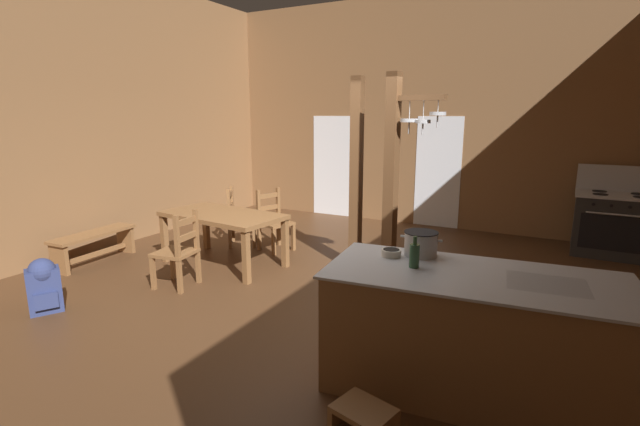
# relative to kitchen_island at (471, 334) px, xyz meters

# --- Properties ---
(ground_plane) EXTENTS (8.52, 9.43, 0.10)m
(ground_plane) POSITION_rel_kitchen_island_xyz_m (-1.90, 0.82, -0.52)
(ground_plane) COLOR #4C301C
(wall_back) EXTENTS (8.52, 0.14, 4.21)m
(wall_back) POSITION_rel_kitchen_island_xyz_m (-1.90, 5.21, 1.64)
(wall_back) COLOR brown
(wall_back) RESTS_ON ground_plane
(wall_left) EXTENTS (0.14, 9.43, 4.21)m
(wall_left) POSITION_rel_kitchen_island_xyz_m (-5.83, 0.82, 1.64)
(wall_left) COLOR brown
(wall_left) RESTS_ON ground_plane
(glazed_door_back_left) EXTENTS (1.00, 0.01, 2.05)m
(glazed_door_back_left) POSITION_rel_kitchen_island_xyz_m (-3.64, 5.13, 0.56)
(glazed_door_back_left) COLOR white
(glazed_door_back_left) RESTS_ON ground_plane
(glazed_panel_back_right) EXTENTS (0.84, 0.01, 2.05)m
(glazed_panel_back_right) POSITION_rel_kitchen_island_xyz_m (-1.52, 5.13, 0.56)
(glazed_panel_back_right) COLOR white
(glazed_panel_back_right) RESTS_ON ground_plane
(kitchen_island) EXTENTS (2.24, 1.17, 0.94)m
(kitchen_island) POSITION_rel_kitchen_island_xyz_m (0.00, 0.00, 0.00)
(kitchen_island) COLOR brown
(kitchen_island) RESTS_ON ground_plane
(stove_range) EXTENTS (1.16, 0.84, 1.32)m
(stove_range) POSITION_rel_kitchen_island_xyz_m (1.30, 4.58, 0.01)
(stove_range) COLOR #292929
(stove_range) RESTS_ON ground_plane
(support_post_with_pot_rack) EXTENTS (0.71, 0.26, 2.56)m
(support_post_with_pot_rack) POSITION_rel_kitchen_island_xyz_m (-1.25, 1.84, 0.92)
(support_post_with_pot_rack) COLOR brown
(support_post_with_pot_rack) RESTS_ON ground_plane
(support_post_center) EXTENTS (0.14, 0.14, 2.56)m
(support_post_center) POSITION_rel_kitchen_island_xyz_m (-1.89, 2.18, 0.81)
(support_post_center) COLOR brown
(support_post_center) RESTS_ON ground_plane
(step_stool) EXTENTS (0.42, 0.36, 0.30)m
(step_stool) POSITION_rel_kitchen_island_xyz_m (-0.46, -0.97, -0.29)
(step_stool) COLOR brown
(step_stool) RESTS_ON ground_plane
(dining_table) EXTENTS (1.79, 1.07, 0.74)m
(dining_table) POSITION_rel_kitchen_island_xyz_m (-3.61, 1.50, 0.18)
(dining_table) COLOR brown
(dining_table) RESTS_ON ground_plane
(ladderback_chair_near_window) EXTENTS (0.50, 0.50, 0.95)m
(ladderback_chair_near_window) POSITION_rel_kitchen_island_xyz_m (-3.53, 0.57, -0.02)
(ladderback_chair_near_window) COLOR brown
(ladderback_chair_near_window) RESTS_ON ground_plane
(ladderback_chair_by_post) EXTENTS (0.60, 0.60, 0.95)m
(ladderback_chair_by_post) POSITION_rel_kitchen_island_xyz_m (-4.02, 2.39, -0.02)
(ladderback_chair_by_post) COLOR brown
(ladderback_chair_by_post) RESTS_ON ground_plane
(ladderback_chair_at_table_end) EXTENTS (0.56, 0.56, 0.95)m
(ladderback_chair_at_table_end) POSITION_rel_kitchen_island_xyz_m (-3.38, 2.43, -0.02)
(ladderback_chair_at_table_end) COLOR brown
(ladderback_chair_at_table_end) RESTS_ON ground_plane
(bench_along_left_wall) EXTENTS (0.43, 1.24, 0.44)m
(bench_along_left_wall) POSITION_rel_kitchen_island_xyz_m (-5.30, 0.70, -0.17)
(bench_along_left_wall) COLOR brown
(bench_along_left_wall) RESTS_ON ground_plane
(backpack) EXTENTS (0.38, 0.39, 0.60)m
(backpack) POSITION_rel_kitchen_island_xyz_m (-4.27, -0.65, -0.15)
(backpack) COLOR navy
(backpack) RESTS_ON ground_plane
(stockpot_on_counter) EXTENTS (0.35, 0.28, 0.20)m
(stockpot_on_counter) POSITION_rel_kitchen_island_xyz_m (-0.48, 0.27, 0.57)
(stockpot_on_counter) COLOR #B7BABF
(stockpot_on_counter) RESTS_ON kitchen_island
(mixing_bowl_on_counter) EXTENTS (0.16, 0.16, 0.06)m
(mixing_bowl_on_counter) POSITION_rel_kitchen_island_xyz_m (-0.69, 0.14, 0.50)
(mixing_bowl_on_counter) COLOR silver
(mixing_bowl_on_counter) RESTS_ON kitchen_island
(bottle_tall_on_counter) EXTENTS (0.08, 0.08, 0.24)m
(bottle_tall_on_counter) POSITION_rel_kitchen_island_xyz_m (-0.44, -0.05, 0.57)
(bottle_tall_on_counter) COLOR #2D5638
(bottle_tall_on_counter) RESTS_ON kitchen_island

